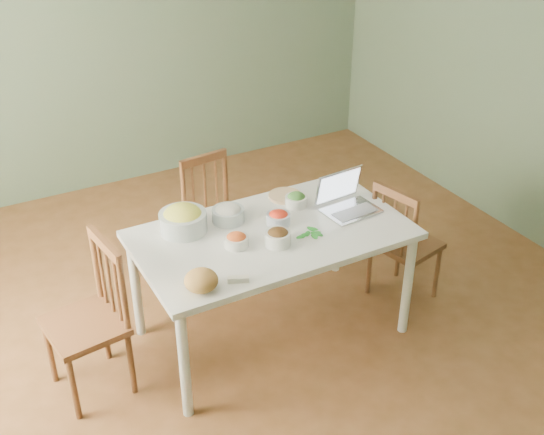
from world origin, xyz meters
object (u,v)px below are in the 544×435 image
bread_boule (201,280)px  bowl_squash (183,219)px  chair_left (84,322)px  laptop (352,195)px  chair_far (219,221)px  dining_table (272,284)px  chair_right (406,241)px

bread_boule → bowl_squash: size_ratio=0.63×
chair_left → laptop: bearing=79.5°
chair_far → laptop: size_ratio=2.66×
chair_far → laptop: laptop is taller
dining_table → chair_far: size_ratio=1.81×
chair_left → chair_far: bearing=113.7°
chair_far → chair_left: bearing=-156.0°
bowl_squash → laptop: laptop is taller
chair_left → bowl_squash: chair_left is taller
chair_far → chair_right: size_ratio=1.01×
bread_boule → laptop: 1.20m
bread_boule → bowl_squash: (0.14, 0.60, 0.02)m
chair_right → bowl_squash: bowl_squash is taller
dining_table → laptop: bearing=-3.0°
chair_far → bread_boule: size_ratio=5.00×
chair_far → chair_left: 1.34m
laptop → chair_left: bearing=172.3°
chair_right → chair_far: bearing=37.7°
dining_table → bread_boule: (-0.61, -0.33, 0.44)m
dining_table → chair_far: 0.76m
dining_table → chair_right: bearing=-4.6°
bowl_squash → chair_right: bearing=-13.4°
chair_left → bowl_squash: bearing=98.5°
dining_table → chair_left: chair_left is taller
chair_left → laptop: size_ratio=2.82×
chair_far → chair_left: size_ratio=0.94×
chair_right → dining_table: bearing=72.6°
bread_boule → dining_table: bearing=28.9°
chair_far → bowl_squash: 0.77m
chair_left → bread_boule: chair_left is taller
chair_far → bowl_squash: (-0.44, -0.49, 0.40)m
chair_far → laptop: (0.57, -0.79, 0.44)m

